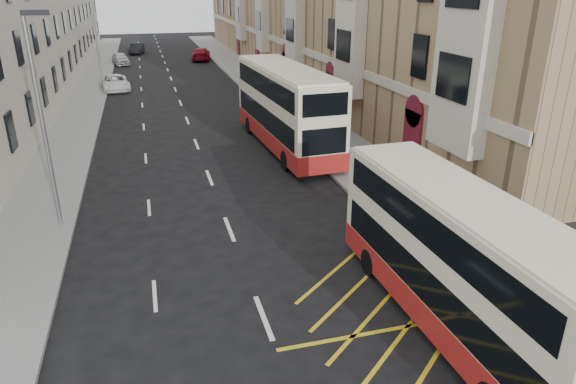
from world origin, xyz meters
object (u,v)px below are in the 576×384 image
object	(u,v)px
double_decker_front	(459,263)
car_silver	(120,59)
street_lamp_near	(42,112)
car_red	(201,54)
car_dark	(137,49)
pedestrian_mid	(560,287)
street_lamp_far	(96,37)
double_decker_rear	(286,108)
pedestrian_far	(469,248)
white_van	(115,83)

from	to	relation	value
double_decker_front	car_silver	world-z (taller)	double_decker_front
street_lamp_near	car_red	bearing A→B (deg)	76.86
car_dark	pedestrian_mid	bearing A→B (deg)	-70.78
double_decker_front	street_lamp_far	bearing A→B (deg)	104.87
double_decker_rear	pedestrian_far	world-z (taller)	double_decker_rear
pedestrian_mid	car_dark	distance (m)	66.77
double_decker_rear	car_silver	bearing A→B (deg)	102.21
street_lamp_near	double_decker_front	world-z (taller)	street_lamp_near
car_dark	car_red	world-z (taller)	car_red
double_decker_rear	car_silver	world-z (taller)	double_decker_rear
white_van	car_dark	distance (m)	26.62
car_silver	double_decker_front	bearing A→B (deg)	-89.84
car_red	pedestrian_mid	bearing A→B (deg)	102.59
car_silver	car_red	bearing A→B (deg)	-2.01
car_red	white_van	bearing A→B (deg)	70.15
car_silver	car_dark	size ratio (longest dim) A/B	0.96
car_red	street_lamp_far	bearing A→B (deg)	65.89
double_decker_front	white_van	world-z (taller)	double_decker_front
street_lamp_far	double_decker_rear	distance (m)	25.00
double_decker_front	pedestrian_mid	size ratio (longest dim) A/B	5.73
car_red	double_decker_front	bearing A→B (deg)	99.47
street_lamp_far	car_dark	bearing A→B (deg)	83.02
car_dark	car_red	size ratio (longest dim) A/B	0.81
street_lamp_far	pedestrian_mid	xyz separation A→B (m)	(14.45, -40.23, -3.61)
double_decker_front	white_van	xyz separation A→B (m)	(-10.20, 38.78, -1.34)
double_decker_front	white_van	distance (m)	40.12
street_lamp_near	double_decker_rear	world-z (taller)	street_lamp_near
street_lamp_near	street_lamp_far	bearing A→B (deg)	90.00
car_dark	white_van	bearing A→B (deg)	-84.80
street_lamp_near	car_dark	distance (m)	55.79
double_decker_rear	double_decker_front	bearing A→B (deg)	-92.91
white_van	double_decker_rear	bearing A→B (deg)	-71.04
white_van	car_dark	bearing A→B (deg)	78.99
street_lamp_near	car_red	size ratio (longest dim) A/B	1.50
car_silver	white_van	bearing A→B (deg)	-100.53
street_lamp_far	double_decker_rear	world-z (taller)	street_lamp_far
car_silver	car_dark	bearing A→B (deg)	69.25
street_lamp_far	pedestrian_far	xyz separation A→B (m)	(13.31, -37.53, -3.62)
car_silver	pedestrian_far	bearing A→B (deg)	-87.38
street_lamp_near	car_silver	size ratio (longest dim) A/B	1.91
street_lamp_near	street_lamp_far	size ratio (longest dim) A/B	1.00
double_decker_rear	street_lamp_far	bearing A→B (deg)	114.21
pedestrian_mid	car_red	size ratio (longest dim) A/B	0.33
car_dark	double_decker_rear	bearing A→B (deg)	-70.77
double_decker_front	pedestrian_mid	distance (m)	3.29
double_decker_rear	pedestrian_far	distance (m)	15.55
street_lamp_near	street_lamp_far	distance (m)	30.00
pedestrian_far	white_van	world-z (taller)	pedestrian_far
street_lamp_near	double_decker_front	distance (m)	15.20
street_lamp_far	car_silver	size ratio (longest dim) A/B	1.91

